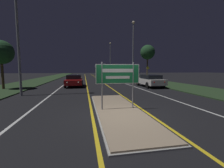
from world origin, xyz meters
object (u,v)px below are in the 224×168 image
object	(u,v)px
car_receding_0	(150,80)
car_receding_1	(128,77)
streetlight_right_near	(133,45)
car_approaching_0	(74,80)
highway_sign	(118,76)
warning_sign	(148,72)
streetlight_right_far	(110,56)
streetlight_left_near	(16,2)

from	to	relation	value
car_receding_0	car_receding_1	xyz separation A→B (m)	(-0.17, 8.20, 0.04)
streetlight_right_near	car_approaching_0	distance (m)	12.53
streetlight_right_near	car_receding_1	xyz separation A→B (m)	(-0.91, -0.18, -5.29)
car_receding_0	car_approaching_0	distance (m)	8.88
highway_sign	streetlight_right_near	distance (m)	19.26
streetlight_right_near	car_receding_1	world-z (taller)	streetlight_right_near
warning_sign	car_receding_0	bearing A→B (deg)	-112.52
streetlight_right_far	car_approaching_0	xyz separation A→B (m)	(-8.87, -25.56, -5.16)
car_receding_0	car_receding_1	bearing A→B (deg)	91.18
highway_sign	car_receding_1	bearing A→B (deg)	71.73
car_receding_0	car_approaching_0	size ratio (longest dim) A/B	1.07
highway_sign	car_approaching_0	world-z (taller)	highway_sign
streetlight_right_near	streetlight_right_far	size ratio (longest dim) A/B	1.02
car_approaching_0	warning_sign	distance (m)	13.99
highway_sign	warning_sign	size ratio (longest dim) A/B	0.92
streetlight_left_near	car_receding_0	size ratio (longest dim) A/B	2.35
car_receding_0	warning_sign	distance (m)	9.47
streetlight_right_near	car_receding_1	bearing A→B (deg)	-169.09
streetlight_left_near	streetlight_right_far	size ratio (longest dim) A/B	1.13
car_approaching_0	warning_sign	xyz separation A→B (m)	(12.26, 6.69, 0.84)
highway_sign	streetlight_right_near	xyz separation A→B (m)	(6.64, 17.54, 4.38)
streetlight_left_near	car_receding_1	distance (m)	18.04
warning_sign	streetlight_right_near	bearing A→B (deg)	-173.18
streetlight_left_near	warning_sign	bearing A→B (deg)	38.12
streetlight_right_near	car_approaching_0	size ratio (longest dim) A/B	2.25
car_receding_0	streetlight_right_far	bearing A→B (deg)	89.54
car_receding_0	car_receding_1	distance (m)	8.20
streetlight_right_far	car_approaching_0	distance (m)	27.54
streetlight_right_far	car_receding_1	bearing A→B (deg)	-91.16
highway_sign	streetlight_right_far	world-z (taller)	streetlight_right_far
streetlight_left_near	car_receding_0	bearing A→B (deg)	16.95
car_receding_0	car_approaching_0	world-z (taller)	car_receding_0
streetlight_right_far	car_approaching_0	world-z (taller)	streetlight_right_far
streetlight_left_near	car_approaching_0	bearing A→B (deg)	57.94
streetlight_right_far	car_receding_1	world-z (taller)	streetlight_right_far
car_receding_1	car_approaching_0	size ratio (longest dim) A/B	0.94
streetlight_right_near	streetlight_right_far	distance (m)	19.22
warning_sign	streetlight_left_near	bearing A→B (deg)	-141.88
streetlight_right_near	warning_sign	bearing A→B (deg)	6.82
highway_sign	car_receding_1	xyz separation A→B (m)	(5.73, 17.36, -0.91)
highway_sign	car_approaching_0	size ratio (longest dim) A/B	0.51
warning_sign	car_approaching_0	bearing A→B (deg)	-151.37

